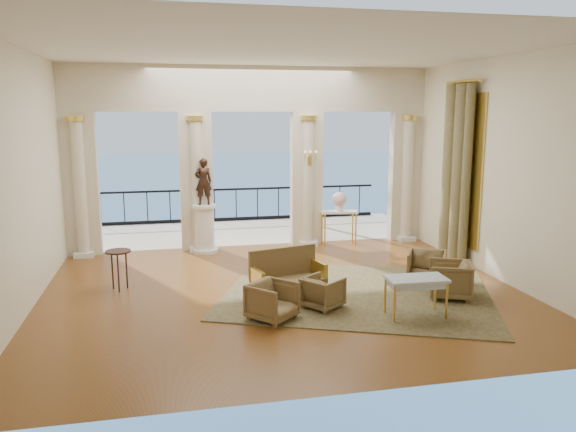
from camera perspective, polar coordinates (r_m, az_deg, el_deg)
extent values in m
plane|color=#482210|center=(10.82, -0.46, -7.78)|extent=(9.00, 9.00, 0.00)
plane|color=#F2E9CB|center=(6.50, 6.67, 0.27)|extent=(9.00, 0.00, 9.00)
plane|color=#F2E9CB|center=(10.41, -25.57, 3.16)|extent=(0.00, 8.00, 8.00)
plane|color=#F2E9CB|center=(12.07, 21.01, 4.38)|extent=(0.00, 8.00, 8.00)
plane|color=white|center=(10.33, -0.50, 16.65)|extent=(9.00, 9.00, 0.00)
cube|color=beige|center=(14.07, -3.74, 12.77)|extent=(9.00, 0.30, 1.10)
cube|color=beige|center=(14.16, -20.29, 2.99)|extent=(0.80, 0.30, 3.40)
cylinder|color=beige|center=(13.99, -20.37, 2.49)|extent=(0.28, 0.28, 3.20)
cylinder|color=gold|center=(13.88, -20.81, 9.25)|extent=(0.40, 0.40, 0.12)
cube|color=silver|center=(14.27, -19.97, -3.64)|extent=(0.45, 0.45, 0.12)
cube|color=beige|center=(14.03, -9.30, 3.45)|extent=(0.80, 0.30, 3.40)
cylinder|color=beige|center=(13.86, -9.25, 2.95)|extent=(0.28, 0.28, 3.20)
cylinder|color=gold|center=(13.74, -9.46, 9.78)|extent=(0.40, 0.40, 0.12)
cube|color=silver|center=(14.14, -9.07, -3.25)|extent=(0.45, 0.45, 0.12)
cube|color=beige|center=(14.43, 1.89, 3.78)|extent=(0.80, 0.30, 3.40)
cylinder|color=beige|center=(14.27, 2.06, 3.30)|extent=(0.28, 0.28, 3.20)
cylinder|color=gold|center=(14.16, 2.10, 9.93)|extent=(0.40, 0.40, 0.12)
cube|color=silver|center=(14.55, 2.02, -2.73)|extent=(0.45, 0.45, 0.12)
cube|color=beige|center=(15.31, 11.76, 3.95)|extent=(0.80, 0.30, 3.40)
cylinder|color=beige|center=(15.16, 12.02, 3.50)|extent=(0.28, 0.28, 3.20)
cylinder|color=gold|center=(15.05, 12.27, 9.74)|extent=(0.40, 0.40, 0.12)
cube|color=silver|center=(15.42, 11.80, -2.19)|extent=(0.45, 0.45, 0.12)
cube|color=#B2A691|center=(16.36, -4.58, -1.66)|extent=(10.00, 3.60, 0.10)
cube|color=black|center=(17.74, -5.31, 2.73)|extent=(9.00, 0.06, 0.06)
cube|color=black|center=(17.90, -5.26, -0.28)|extent=(9.00, 0.06, 0.10)
cylinder|color=black|center=(17.82, -5.28, 1.14)|extent=(0.03, 0.03, 1.00)
cylinder|color=black|center=(17.81, -18.49, 0.63)|extent=(0.03, 0.03, 1.00)
cylinder|color=black|center=(18.74, 7.26, 1.57)|extent=(0.03, 0.03, 1.00)
cylinder|color=#4C3823|center=(17.20, 1.62, 6.21)|extent=(0.20, 0.20, 4.20)
plane|color=#275190|center=(70.71, -10.35, 2.75)|extent=(160.00, 160.00, 0.00)
cylinder|color=brown|center=(12.88, 17.65, 3.81)|extent=(0.26, 0.26, 4.00)
cylinder|color=brown|center=(13.25, 16.54, 4.05)|extent=(0.32, 0.32, 4.00)
cylinder|color=brown|center=(13.66, 15.79, 4.27)|extent=(0.26, 0.26, 4.00)
cylinder|color=gold|center=(13.24, 17.37, 12.89)|extent=(0.08, 1.40, 0.08)
cube|color=gold|center=(13.34, 17.36, 4.48)|extent=(0.04, 1.60, 3.40)
cube|color=gold|center=(14.07, 2.22, 5.65)|extent=(0.10, 0.04, 0.25)
cylinder|color=gold|center=(13.95, 1.74, 6.02)|extent=(0.02, 0.02, 0.22)
cylinder|color=gold|center=(13.99, 2.30, 6.03)|extent=(0.02, 0.02, 0.22)
cylinder|color=gold|center=(14.02, 2.86, 6.04)|extent=(0.02, 0.02, 0.22)
cube|color=#32361D|center=(10.82, 7.02, -7.80)|extent=(5.99, 5.40, 0.02)
imported|color=#43371A|center=(9.37, -1.59, -8.47)|extent=(0.93, 0.93, 0.70)
imported|color=#43371A|center=(11.55, 13.91, -4.97)|extent=(0.96, 0.95, 0.74)
imported|color=#43371A|center=(10.85, 16.14, -6.06)|extent=(0.93, 0.95, 0.76)
imported|color=#43371A|center=(9.93, 3.55, -7.61)|extent=(0.82, 0.83, 0.62)
cube|color=#43371A|center=(10.45, 0.09, -6.70)|extent=(1.46, 0.88, 0.10)
cube|color=#43371A|center=(10.59, -0.55, -4.65)|extent=(1.34, 0.42, 0.55)
cube|color=gold|center=(10.14, -3.13, -6.19)|extent=(0.22, 0.56, 0.26)
cube|color=gold|center=(10.69, 3.14, -5.30)|extent=(0.22, 0.56, 0.26)
cylinder|color=gold|center=(10.08, -2.33, -8.43)|extent=(0.05, 0.05, 0.25)
cylinder|color=gold|center=(10.59, 3.49, -7.49)|extent=(0.05, 0.05, 0.25)
cylinder|color=gold|center=(10.46, -3.35, -7.72)|extent=(0.05, 0.05, 0.25)
cylinder|color=gold|center=(10.95, 2.31, -6.86)|extent=(0.05, 0.05, 0.25)
cube|color=#ADC5D7|center=(9.65, 12.91, -6.23)|extent=(1.02, 0.59, 0.05)
cylinder|color=gold|center=(9.39, 10.77, -8.81)|extent=(0.04, 0.04, 0.64)
cylinder|color=gold|center=(9.73, 15.82, -8.33)|extent=(0.04, 0.04, 0.64)
cylinder|color=gold|center=(9.80, 9.85, -7.96)|extent=(0.04, 0.04, 0.64)
cylinder|color=gold|center=(10.12, 14.73, -7.54)|extent=(0.04, 0.04, 0.64)
cylinder|color=silver|center=(13.99, -8.40, -3.45)|extent=(0.64, 0.64, 0.09)
cylinder|color=silver|center=(13.87, -8.46, -1.26)|extent=(0.47, 0.47, 1.03)
cylinder|color=silver|center=(13.77, -8.52, 1.01)|extent=(0.60, 0.60, 0.06)
imported|color=black|center=(13.68, -8.59, 3.47)|extent=(0.44, 0.31, 1.13)
cube|color=silver|center=(14.49, 5.23, 0.41)|extent=(0.97, 0.49, 0.05)
cylinder|color=gold|center=(14.38, 3.65, -1.44)|extent=(0.05, 0.05, 0.83)
cylinder|color=gold|center=(14.52, 6.89, -1.39)|extent=(0.05, 0.05, 0.83)
cylinder|color=gold|center=(14.64, 3.51, -1.23)|extent=(0.05, 0.05, 0.83)
cylinder|color=gold|center=(14.77, 6.70, -1.18)|extent=(0.05, 0.05, 0.83)
cylinder|color=white|center=(14.46, 5.23, 0.96)|extent=(0.19, 0.19, 0.23)
sphere|color=pink|center=(14.43, 5.25, 1.71)|extent=(0.37, 0.37, 0.37)
cylinder|color=black|center=(11.25, -16.89, -3.46)|extent=(0.48, 0.48, 0.03)
cylinder|color=black|center=(11.41, -16.08, -5.26)|extent=(0.03, 0.03, 0.75)
cylinder|color=black|center=(11.44, -17.41, -5.29)|extent=(0.03, 0.03, 0.75)
cylinder|color=black|center=(11.20, -16.86, -5.59)|extent=(0.03, 0.03, 0.75)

